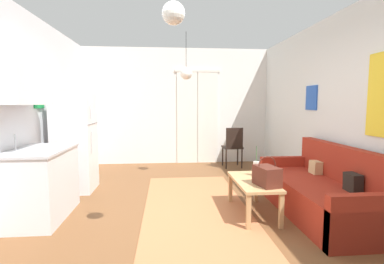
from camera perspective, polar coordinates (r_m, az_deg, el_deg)
name	(u,v)px	position (r m, az deg, el deg)	size (l,w,h in m)	color
ground_plane	(189,227)	(3.68, -0.68, -18.37)	(4.98, 7.69, 0.10)	brown
wall_back	(178,107)	(6.94, -2.86, 5.05)	(4.58, 0.13, 2.75)	white
wall_right	(368,109)	(4.18, 31.65, 3.84)	(0.12, 7.29, 2.75)	silver
area_rug	(197,213)	(3.93, 1.06, -15.87)	(1.41, 3.62, 0.01)	#B26B42
couch	(323,193)	(4.20, 24.67, -11.01)	(0.86, 2.03, 0.90)	maroon
coffee_table	(253,185)	(3.89, 12.08, -10.26)	(0.47, 1.01, 0.45)	tan
bamboo_vase	(256,169)	(4.08, 12.67, -7.12)	(0.09, 0.09, 0.42)	beige
handbag	(267,176)	(3.63, 14.70, -8.43)	(0.29, 0.38, 0.36)	#512319
refrigerator	(75,142)	(5.11, -22.29, -1.92)	(0.62, 0.64, 1.62)	white
kitchen_counter	(37,161)	(4.08, -28.46, -5.11)	(0.64, 1.09, 1.99)	silver
accent_chair	(233,145)	(6.50, 8.18, -2.59)	(0.43, 0.41, 0.91)	black
pendant_lamp_near	(173,13)	(2.67, -3.71, 22.56)	(0.20, 0.20, 0.62)	black
pendant_lamp_far	(186,73)	(5.38, -1.18, 11.63)	(0.23, 0.23, 0.86)	black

